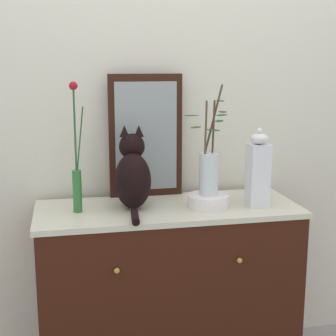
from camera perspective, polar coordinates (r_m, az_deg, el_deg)
wall_back at (r=2.54m, az=-1.44°, el=7.29°), size 4.40×0.08×2.60m
sideboard at (r=2.47m, az=0.00°, el=-13.88°), size 1.20×0.49×0.85m
mirror_leaning at (r=2.45m, az=-2.52°, el=3.60°), size 0.36×0.03×0.59m
cat_sitting at (r=2.28m, az=-3.99°, el=-0.80°), size 0.18×0.39×0.37m
vase_slim_green at (r=2.24m, az=-10.23°, el=-0.57°), size 0.06×0.04×0.57m
bowl_porcelain at (r=2.31m, az=4.55°, el=-3.72°), size 0.19×0.19×0.06m
vase_glass_clear at (r=2.28m, az=4.64°, el=-0.01°), size 0.23×0.15×0.50m
jar_lidded_porcelain at (r=2.33m, az=10.10°, el=-0.31°), size 0.09×0.09×0.36m
candle_pillar at (r=2.48m, az=9.51°, el=-1.95°), size 0.04×0.04×0.14m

